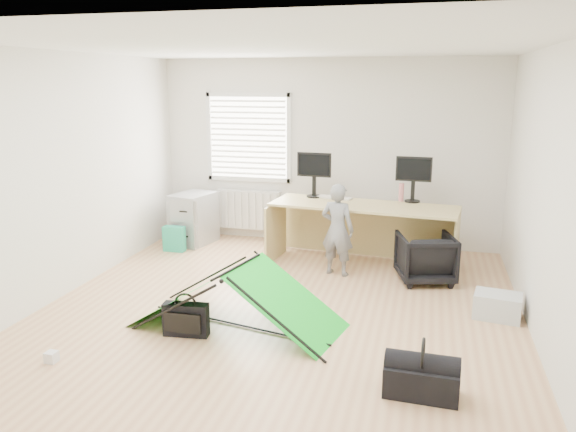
% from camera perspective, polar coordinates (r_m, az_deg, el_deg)
% --- Properties ---
extents(ground, '(5.50, 5.50, 0.00)m').
position_cam_1_polar(ground, '(6.02, -0.95, -9.70)').
color(ground, tan).
rests_on(ground, ground).
extents(back_wall, '(5.00, 0.02, 2.70)m').
position_cam_1_polar(back_wall, '(8.28, 4.03, 6.40)').
color(back_wall, silver).
rests_on(back_wall, ground).
extents(window, '(1.20, 0.06, 1.20)m').
position_cam_1_polar(window, '(8.51, -4.05, 7.95)').
color(window, silver).
rests_on(window, back_wall).
extents(radiator, '(1.00, 0.12, 0.60)m').
position_cam_1_polar(radiator, '(8.65, -4.01, 0.66)').
color(radiator, silver).
rests_on(radiator, back_wall).
extents(desk, '(2.47, 1.02, 0.82)m').
position_cam_1_polar(desk, '(7.42, 7.59, -1.94)').
color(desk, tan).
rests_on(desk, ground).
extents(filing_cabinet, '(0.62, 0.74, 0.76)m').
position_cam_1_polar(filing_cabinet, '(8.50, -9.57, -0.24)').
color(filing_cabinet, '#97999C').
rests_on(filing_cabinet, ground).
extents(monitor_left, '(0.48, 0.15, 0.45)m').
position_cam_1_polar(monitor_left, '(7.71, 2.68, 3.59)').
color(monitor_left, black).
rests_on(monitor_left, desk).
extents(monitor_right, '(0.47, 0.13, 0.44)m').
position_cam_1_polar(monitor_right, '(7.57, 12.59, 3.04)').
color(monitor_right, black).
rests_on(monitor_right, desk).
extents(keyboard, '(0.50, 0.27, 0.02)m').
position_cam_1_polar(keyboard, '(7.67, 4.76, 1.87)').
color(keyboard, beige).
rests_on(keyboard, desk).
extents(thermos, '(0.08, 0.08, 0.24)m').
position_cam_1_polar(thermos, '(7.61, 11.44, 2.39)').
color(thermos, '#BE6A6E').
rests_on(thermos, desk).
extents(office_chair, '(0.79, 0.80, 0.59)m').
position_cam_1_polar(office_chair, '(7.00, 13.78, -4.14)').
color(office_chair, black).
rests_on(office_chair, ground).
extents(person, '(0.48, 0.37, 1.16)m').
position_cam_1_polar(person, '(6.98, 5.04, -1.40)').
color(person, slate).
rests_on(person, ground).
extents(kite, '(2.15, 1.29, 0.62)m').
position_cam_1_polar(kite, '(5.59, -5.16, -8.17)').
color(kite, '#13CA26').
rests_on(kite, ground).
extents(storage_crate, '(0.51, 0.40, 0.26)m').
position_cam_1_polar(storage_crate, '(6.22, 20.51, -8.54)').
color(storage_crate, '#B8BFC2').
rests_on(storage_crate, ground).
extents(tote_bag, '(0.31, 0.14, 0.36)m').
position_cam_1_polar(tote_bag, '(8.18, -11.49, -2.29)').
color(tote_bag, '#21A37A').
rests_on(tote_bag, ground).
extents(laptop_bag, '(0.44, 0.17, 0.32)m').
position_cam_1_polar(laptop_bag, '(5.53, -10.32, -10.31)').
color(laptop_bag, black).
rests_on(laptop_bag, ground).
extents(white_box, '(0.10, 0.10, 0.10)m').
position_cam_1_polar(white_box, '(5.42, -22.89, -13.06)').
color(white_box, silver).
rests_on(white_box, ground).
extents(duffel_bag, '(0.58, 0.31, 0.25)m').
position_cam_1_polar(duffel_bag, '(4.63, 13.38, -15.96)').
color(duffel_bag, black).
rests_on(duffel_bag, ground).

